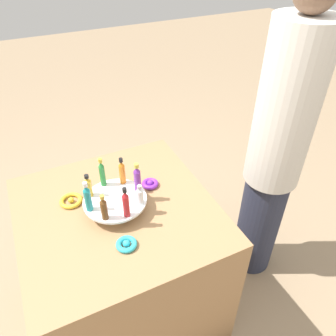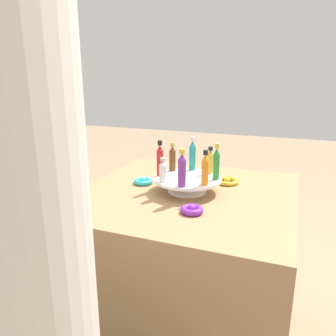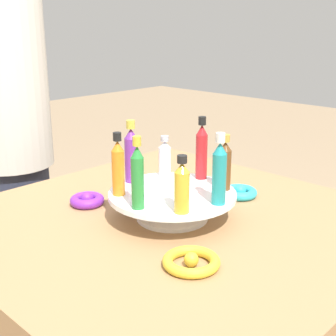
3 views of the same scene
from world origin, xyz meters
TOP-DOWN VIEW (x-y plane):
  - display_stand at (0.00, 0.00)m, footprint 0.29×0.29m
  - bottle_gold at (0.10, -0.07)m, footprint 0.03×0.03m
  - bottle_teal at (0.12, 0.02)m, footprint 0.03×0.03m
  - bottle_brown at (0.07, 0.10)m, footprint 0.03×0.03m
  - bottle_red at (-0.02, 0.12)m, footprint 0.03×0.03m
  - bottle_clear at (-0.10, 0.07)m, footprint 0.03×0.03m
  - bottle_purple at (-0.12, -0.02)m, footprint 0.03×0.03m
  - bottle_orange at (-0.07, -0.10)m, footprint 0.03×0.03m
  - bottle_green at (0.02, -0.12)m, footprint 0.03×0.03m
  - ribbon_bow_purple at (-0.21, -0.09)m, footprint 0.08×0.08m
  - ribbon_bow_gold at (0.18, -0.14)m, footprint 0.11×0.11m
  - ribbon_bow_teal at (0.03, 0.22)m, footprint 0.09×0.09m
  - person_figure at (-0.87, 0.06)m, footprint 0.30×0.30m

SIDE VIEW (x-z plane):
  - ribbon_bow_gold at x=0.18m, z-range 0.79..0.82m
  - ribbon_bow_teal at x=0.03m, z-range 0.79..0.83m
  - ribbon_bow_purple at x=-0.21m, z-range 0.79..0.83m
  - display_stand at x=0.00m, z-range 0.81..0.87m
  - person_figure at x=-0.87m, z-range 0.01..1.75m
  - bottle_clear at x=-0.10m, z-range 0.86..0.96m
  - bottle_gold at x=0.10m, z-range 0.86..0.98m
  - bottle_brown at x=0.07m, z-range 0.86..0.99m
  - bottle_orange at x=-0.07m, z-range 0.86..1.00m
  - bottle_purple at x=-0.12m, z-range 0.86..1.01m
  - bottle_green at x=0.02m, z-range 0.86..1.01m
  - bottle_teal at x=0.12m, z-range 0.86..1.01m
  - bottle_red at x=-0.02m, z-range 0.86..1.01m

